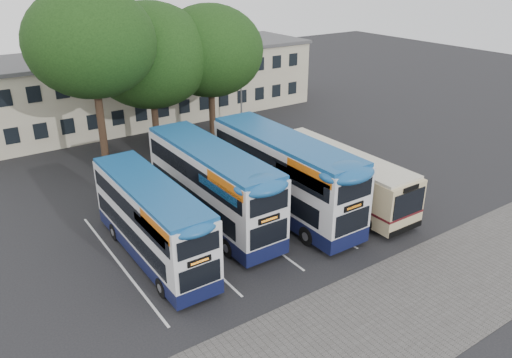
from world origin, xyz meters
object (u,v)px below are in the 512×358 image
Objects in this scene: lamp_post at (241,68)px; bus_dd_mid at (212,182)px; tree_left at (91,43)px; bus_dd_right at (284,172)px; bus_single at (338,174)px; bus_dd_left at (151,217)px; tree_mid at (150,56)px; tree_right at (210,51)px.

bus_dd_mid is (-10.90, -13.85, -2.66)m from lamp_post.
tree_left is (-13.45, -3.88, 3.72)m from lamp_post.
bus_dd_right is 3.72m from bus_single.
bus_dd_left is 4.39m from bus_dd_mid.
tree_mid reaches higher than lamp_post.
bus_single is (-3.35, -15.70, -3.31)m from lamp_post.
lamp_post reaches higher than bus_dd_left.
tree_mid is at bearing 28.21° from tree_left.
tree_right is (-3.90, -1.72, 2.02)m from lamp_post.
lamp_post is at bearing 51.78° from bus_dd_mid.
bus_dd_mid is at bearing 162.91° from bus_dd_right.
bus_dd_mid is 0.96× the size of bus_dd_right.
tree_mid is 16.28m from bus_single.
bus_single is at bearing -87.73° from tree_right.
bus_dd_left is at bearing -134.54° from lamp_post.
tree_right is at bearing 77.19° from bus_dd_right.
bus_single is at bearing -49.47° from tree_left.
tree_right reaches higher than bus_dd_right.
bus_dd_right reaches higher than bus_dd_mid.
tree_mid is 14.65m from bus_dd_right.
tree_left reaches higher than bus_single.
bus_single is (11.70, -0.42, -0.42)m from bus_dd_left.
tree_left is at bearing 104.37° from bus_dd_mid.
tree_right reaches higher than bus_dd_left.
bus_dd_right is (6.52, -11.19, -6.28)m from tree_left.
bus_dd_right is (8.11, 0.22, 0.34)m from bus_dd_left.
tree_right is at bearing 50.60° from bus_dd_left.
bus_dd_left is at bearing -97.93° from tree_left.
tree_mid is 13.63m from bus_dd_mid.
tree_left is at bearing 82.07° from bus_dd_left.
tree_left is at bearing -167.26° from tree_right.
lamp_post is at bearing 23.77° from tree_right.
bus_dd_right is 1.05× the size of bus_single.
bus_dd_left is (-1.59, -11.41, -6.62)m from tree_left.
tree_left is 13.28m from bus_dd_left.
bus_dd_right is at bearing -17.09° from bus_dd_mid.
tree_mid reaches higher than bus_dd_mid.
tree_left is 1.12× the size of tree_mid.
bus_dd_left is at bearing -160.84° from bus_dd_mid.
bus_dd_left is 0.87× the size of bus_dd_right.
tree_left is 1.12× the size of bus_dd_right.
tree_mid is at bearing 79.59° from bus_dd_mid.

